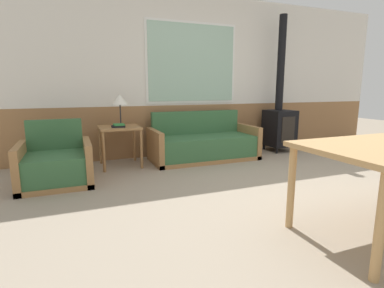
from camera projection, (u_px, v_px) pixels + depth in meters
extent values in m
plane|color=gray|center=(322.00, 198.00, 3.19)|extent=(16.00, 16.00, 0.00)
cube|color=#996B42|center=(215.00, 128.00, 5.51)|extent=(7.20, 0.06, 0.86)
cube|color=silver|center=(216.00, 52.00, 5.26)|extent=(7.20, 0.06, 1.84)
cube|color=white|center=(192.00, 63.00, 5.10)|extent=(1.63, 0.01, 1.35)
cube|color=#99BCA8|center=(192.00, 63.00, 5.09)|extent=(1.55, 0.02, 1.27)
cube|color=#9E7042|center=(204.00, 158.00, 4.91)|extent=(1.72, 0.77, 0.06)
cube|color=#38663D|center=(205.00, 146.00, 4.86)|extent=(1.56, 0.69, 0.33)
cube|color=#38663D|center=(196.00, 122.00, 5.12)|extent=(1.56, 0.10, 0.38)
cube|color=#9E7042|center=(155.00, 147.00, 4.57)|extent=(0.08, 0.77, 0.53)
cube|color=#9E7042|center=(247.00, 140.00, 5.17)|extent=(0.08, 0.77, 0.53)
cube|color=#9E7042|center=(57.00, 182.00, 3.66)|extent=(0.82, 0.79, 0.06)
cube|color=#38663D|center=(56.00, 167.00, 3.60)|extent=(0.66, 0.71, 0.31)
cube|color=#38663D|center=(55.00, 134.00, 3.87)|extent=(0.66, 0.10, 0.38)
cube|color=#9E7042|center=(21.00, 167.00, 3.48)|extent=(0.08, 0.79, 0.51)
cube|color=#9E7042|center=(88.00, 161.00, 3.75)|extent=(0.08, 0.79, 0.51)
cube|color=#9E7042|center=(119.00, 127.00, 4.41)|extent=(0.59, 0.59, 0.03)
cylinder|color=#9E7042|center=(104.00, 152.00, 4.13)|extent=(0.04, 0.04, 0.57)
cylinder|color=#9E7042|center=(141.00, 149.00, 4.32)|extent=(0.04, 0.04, 0.57)
cylinder|color=#9E7042|center=(100.00, 145.00, 4.61)|extent=(0.04, 0.04, 0.57)
cylinder|color=#9E7042|center=(134.00, 143.00, 4.80)|extent=(0.04, 0.04, 0.57)
cylinder|color=#262628|center=(121.00, 125.00, 4.51)|extent=(0.13, 0.13, 0.02)
cylinder|color=#262628|center=(120.00, 114.00, 4.48)|extent=(0.02, 0.02, 0.29)
cone|color=silver|center=(120.00, 99.00, 4.44)|extent=(0.24, 0.24, 0.15)
cube|color=black|center=(118.00, 126.00, 4.31)|extent=(0.19, 0.13, 0.03)
cube|color=#2D7F3D|center=(119.00, 125.00, 4.30)|extent=(0.15, 0.14, 0.02)
cylinder|color=tan|center=(380.00, 228.00, 1.76)|extent=(0.06, 0.06, 0.69)
cylinder|color=tan|center=(291.00, 188.00, 2.47)|extent=(0.06, 0.06, 0.69)
cylinder|color=black|center=(277.00, 151.00, 5.35)|extent=(0.04, 0.04, 0.10)
cylinder|color=black|center=(293.00, 149.00, 5.48)|extent=(0.04, 0.04, 0.10)
cylinder|color=black|center=(264.00, 147.00, 5.71)|extent=(0.04, 0.04, 0.10)
cylinder|color=black|center=(279.00, 145.00, 5.84)|extent=(0.04, 0.04, 0.10)
cube|color=black|center=(279.00, 128.00, 5.53)|extent=(0.45, 0.49, 0.65)
cube|color=black|center=(288.00, 130.00, 5.30)|extent=(0.27, 0.01, 0.46)
cylinder|color=black|center=(281.00, 64.00, 5.36)|extent=(0.14, 0.14, 1.66)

